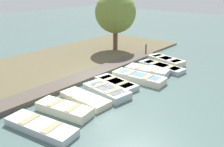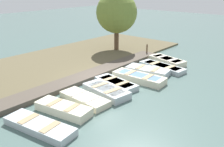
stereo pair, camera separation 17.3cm
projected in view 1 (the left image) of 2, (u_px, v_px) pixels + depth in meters
The scene contains 14 objects.
ground_plane at pixel (102, 81), 15.32m from camera, with size 80.00×80.00×0.00m, color #4C6660.
shore_bank at pixel (52, 64), 18.33m from camera, with size 8.00×24.00×0.14m.
dock_walkway at pixel (89, 75), 15.96m from camera, with size 1.28×13.89×0.26m.
rowboat_0 at pixel (41, 126), 10.16m from camera, with size 3.38×1.54×0.35m.
rowboat_1 at pixel (64, 109), 11.50m from camera, with size 2.88×1.43×0.43m.
rowboat_2 at pixel (85, 99), 12.62m from camera, with size 2.80×1.12×0.34m.
rowboat_3 at pixel (107, 91), 13.46m from camera, with size 2.86×1.53×0.41m.
rowboat_4 at pixel (116, 83), 14.57m from camera, with size 2.87×1.39×0.34m.
rowboat_5 at pixel (139, 77), 15.33m from camera, with size 3.37×1.35×0.44m.
rowboat_6 at pixel (147, 71), 16.53m from camera, with size 2.96×1.60×0.44m.
rowboat_7 at pixel (161, 67), 17.47m from camera, with size 3.41×1.39×0.33m.
rowboat_8 at pixel (166, 60), 18.74m from camera, with size 2.99×1.74×0.43m.
mooring_post_far at pixel (146, 50), 20.57m from camera, with size 0.11×0.11×1.00m.
park_tree_left at pixel (115, 13), 21.16m from camera, with size 3.49×3.49×5.09m.
Camera 1 is at (9.65, -10.50, 5.66)m, focal length 40.00 mm.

